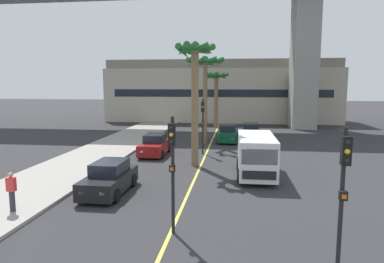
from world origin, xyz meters
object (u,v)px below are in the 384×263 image
Objects in this scene: delivery_van at (256,154)px; car_queue_fourth at (155,145)px; car_queue_second at (109,179)px; car_queue_third at (228,134)px; traffic_light_median_far at (203,119)px; palm_tree_far_median at (205,72)px; palm_tree_mid_median at (195,71)px; traffic_light_median_near at (172,159)px; traffic_light_right_far_corner at (343,184)px; car_queue_front at (251,132)px; pedestrian_near_crosswalk at (12,191)px; palm_tree_near_median at (216,84)px.

car_queue_fourth is at bearing 144.25° from delivery_van.
car_queue_second is 8.37m from delivery_van.
traffic_light_median_far is at bearing -106.01° from car_queue_third.
delivery_van is 12.43m from palm_tree_far_median.
car_queue_second is 0.52× the size of palm_tree_mid_median.
traffic_light_median_near reaches higher than car_queue_second.
traffic_light_median_far is (3.58, 10.01, 1.99)m from car_queue_second.
traffic_light_right_far_corner is (3.60, -22.60, 1.99)m from car_queue_third.
car_queue_front is 11.02m from car_queue_fourth.
traffic_light_median_near is 7.09m from pedestrian_near_crosswalk.
car_queue_fourth is 0.98× the size of traffic_light_right_far_corner.
traffic_light_median_far is (-3.67, 5.88, 1.43)m from delivery_van.
pedestrian_near_crosswalk is at bearing -113.00° from car_queue_third.
car_queue_front is 0.98× the size of traffic_light_right_far_corner.
traffic_light_right_far_corner is at bearing -81.12° from delivery_van.
palm_tree_mid_median reaches higher than car_queue_fourth.
car_queue_second is at bearing -118.97° from palm_tree_mid_median.
palm_tree_near_median is at bearing 78.18° from car_queue_fourth.
car_queue_second is 9.32m from car_queue_fourth.
car_queue_front is at bearing 62.40° from traffic_light_median_far.
car_queue_second is 2.54× the size of pedestrian_near_crosswalk.
palm_tree_near_median reaches higher than traffic_light_right_far_corner.
car_queue_fourth is (-7.43, -8.14, 0.00)m from car_queue_front.
car_queue_fourth is 7.08m from palm_tree_mid_median.
palm_tree_near_median reaches higher than car_queue_fourth.
pedestrian_near_crosswalk is (-6.81, 0.95, -1.72)m from traffic_light_median_near.
car_queue_second is 1.00× the size of car_queue_third.
palm_tree_far_median is at bearing 59.17° from car_queue_fourth.
car_queue_second is (-7.47, -17.46, 0.00)m from car_queue_front.
traffic_light_right_far_corner is at bearing -80.94° from car_queue_third.
car_queue_fourth is at bearing 119.23° from traffic_light_right_far_corner.
car_queue_fourth is 8.90m from delivery_van.
palm_tree_mid_median is at bearing -109.71° from car_queue_front.
car_queue_third is at bearing 79.25° from palm_tree_mid_median.
palm_tree_far_median is at bearing -147.47° from car_queue_third.
traffic_light_median_near is at bearing -111.74° from delivery_van.
traffic_light_median_far is 16.50m from palm_tree_near_median.
car_queue_third is 0.98× the size of traffic_light_median_near.
car_queue_second is at bearing -113.17° from car_queue_front.
traffic_light_median_far reaches higher than delivery_van.
traffic_light_median_near is at bearing -88.11° from palm_tree_far_median.
car_queue_fourth is 17.95m from palm_tree_near_median.
palm_tree_mid_median is at bearing -89.01° from palm_tree_far_median.
pedestrian_near_crosswalk is (-6.46, -13.26, -1.72)m from traffic_light_median_far.
car_queue_third is 0.78× the size of delivery_van.
delivery_van reaches higher than car_queue_front.
pedestrian_near_crosswalk is (-2.93, -12.57, 0.28)m from car_queue_fourth.
palm_tree_near_median is (3.60, 26.30, 4.60)m from car_queue_second.
traffic_light_median_far is (-0.35, 14.22, 0.00)m from traffic_light_median_near.
traffic_light_right_far_corner reaches higher than car_queue_third.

